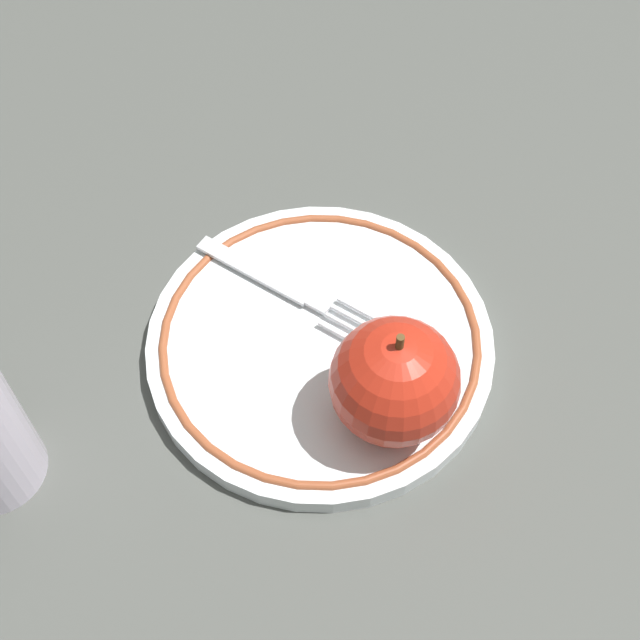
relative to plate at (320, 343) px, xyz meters
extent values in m
plane|color=#4D504B|center=(0.00, -0.01, -0.01)|extent=(2.00, 2.00, 0.00)
cylinder|color=white|center=(0.00, 0.00, 0.00)|extent=(0.24, 0.24, 0.01)
torus|color=#A1502E|center=(0.00, 0.00, 0.01)|extent=(0.22, 0.22, 0.01)
sphere|color=red|center=(0.06, 0.04, 0.05)|extent=(0.08, 0.08, 0.08)
cylinder|color=brown|center=(0.06, 0.04, 0.09)|extent=(0.00, 0.00, 0.01)
cube|color=silver|center=(-0.06, -0.04, 0.01)|extent=(0.07, 0.08, 0.00)
cube|color=silver|center=(-0.02, 0.00, 0.01)|extent=(0.02, 0.02, 0.00)
cube|color=silver|center=(0.01, 0.02, 0.01)|extent=(0.04, 0.05, 0.00)
cube|color=silver|center=(0.00, 0.03, 0.01)|extent=(0.04, 0.05, 0.00)
cube|color=silver|center=(-0.01, 0.03, 0.01)|extent=(0.04, 0.05, 0.00)
cube|color=silver|center=(-0.01, 0.04, 0.01)|extent=(0.04, 0.05, 0.00)
camera|label=1|loc=(0.32, -0.02, 0.52)|focal=50.00mm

